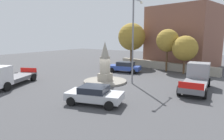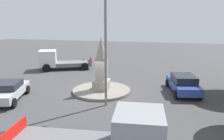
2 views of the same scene
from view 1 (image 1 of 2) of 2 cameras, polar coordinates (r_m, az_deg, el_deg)
name	(u,v)px [view 1 (image 1 of 2)]	position (r m, az deg, el deg)	size (l,w,h in m)	color
ground_plane	(105,82)	(21.17, -1.98, -3.50)	(80.00, 80.00, 0.00)	#424244
traffic_island	(105,81)	(21.15, -1.99, -3.24)	(4.54, 4.54, 0.19)	gray
monument	(105,63)	(20.80, -2.02, 1.95)	(1.17, 1.17, 4.11)	#9E9687
streetlamp	(133,32)	(20.09, 6.03, 10.85)	(3.68, 0.28, 8.73)	slate
car_silver_passing	(94,94)	(14.49, -5.07, -6.97)	(2.97, 4.39, 1.32)	#B7BABF
car_blue_waiting	(125,67)	(26.81, 3.67, 0.95)	(2.61, 4.49, 1.43)	#2D479E
truck_white_parked_right	(5,77)	(21.31, -28.35, -1.76)	(6.09, 4.18, 2.19)	silver
truck_grey_parked_left	(197,77)	(20.07, 23.11, -1.97)	(6.14, 2.66, 2.28)	gray
stone_boundary_wall	(163,66)	(29.92, 14.51, 1.19)	(15.49, 0.70, 1.09)	#9E9687
corner_building	(183,37)	(34.51, 19.70, 8.99)	(9.65, 8.18, 9.41)	brown
tree_near_wall	(185,48)	(27.07, 20.17, 5.84)	(3.20, 3.20, 4.88)	brown
tree_mid_cluster	(132,37)	(31.84, 5.68, 9.41)	(4.27, 4.27, 6.82)	brown
tree_far_corner	(168,41)	(28.21, 15.63, 8.12)	(3.05, 3.05, 5.76)	brown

